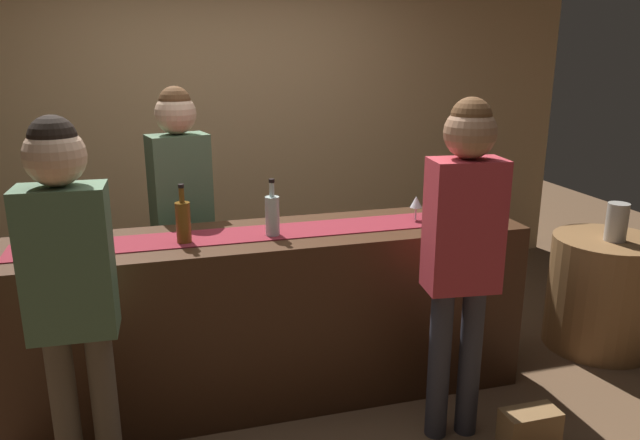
# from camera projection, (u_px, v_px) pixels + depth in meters

# --- Properties ---
(ground_plane) EXTENTS (10.00, 10.00, 0.00)m
(ground_plane) POSITION_uv_depth(u_px,v_px,m) (276.00, 392.00, 3.48)
(ground_plane) COLOR brown
(back_wall) EXTENTS (6.00, 0.12, 2.90)m
(back_wall) POSITION_uv_depth(u_px,v_px,m) (224.00, 106.00, 4.83)
(back_wall) COLOR tan
(back_wall) RESTS_ON ground
(bar_counter) EXTENTS (2.74, 0.60, 0.96)m
(bar_counter) POSITION_uv_depth(u_px,v_px,m) (274.00, 315.00, 3.34)
(bar_counter) COLOR #3D2314
(bar_counter) RESTS_ON ground
(counter_runner_cloth) EXTENTS (2.61, 0.28, 0.01)m
(counter_runner_cloth) POSITION_uv_depth(u_px,v_px,m) (272.00, 232.00, 3.21)
(counter_runner_cloth) COLOR maroon
(counter_runner_cloth) RESTS_ON bar_counter
(wine_bottle_amber) EXTENTS (0.07, 0.07, 0.30)m
(wine_bottle_amber) POSITION_uv_depth(u_px,v_px,m) (183.00, 221.00, 3.01)
(wine_bottle_amber) COLOR brown
(wine_bottle_amber) RESTS_ON bar_counter
(wine_bottle_green) EXTENTS (0.07, 0.07, 0.30)m
(wine_bottle_green) POSITION_uv_depth(u_px,v_px,m) (439.00, 197.00, 3.51)
(wine_bottle_green) COLOR #194723
(wine_bottle_green) RESTS_ON bar_counter
(wine_bottle_clear) EXTENTS (0.07, 0.07, 0.30)m
(wine_bottle_clear) POSITION_uv_depth(u_px,v_px,m) (272.00, 215.00, 3.13)
(wine_bottle_clear) COLOR #B2C6C1
(wine_bottle_clear) RESTS_ON bar_counter
(wine_glass_near_customer) EXTENTS (0.07, 0.07, 0.14)m
(wine_glass_near_customer) POSITION_uv_depth(u_px,v_px,m) (416.00, 203.00, 3.41)
(wine_glass_near_customer) COLOR silver
(wine_glass_near_customer) RESTS_ON bar_counter
(wine_glass_mid_counter) EXTENTS (0.07, 0.07, 0.14)m
(wine_glass_mid_counter) POSITION_uv_depth(u_px,v_px,m) (97.00, 226.00, 2.97)
(wine_glass_mid_counter) COLOR silver
(wine_glass_mid_counter) RESTS_ON bar_counter
(bartender) EXTENTS (0.38, 0.28, 1.69)m
(bartender) POSITION_uv_depth(u_px,v_px,m) (181.00, 196.00, 3.61)
(bartender) COLOR #26262B
(bartender) RESTS_ON ground
(customer_sipping) EXTENTS (0.36, 0.24, 1.70)m
(customer_sipping) POSITION_uv_depth(u_px,v_px,m) (463.00, 237.00, 2.83)
(customer_sipping) COLOR #33333D
(customer_sipping) RESTS_ON ground
(customer_browsing) EXTENTS (0.35, 0.23, 1.67)m
(customer_browsing) POSITION_uv_depth(u_px,v_px,m) (69.00, 276.00, 2.41)
(customer_browsing) COLOR brown
(customer_browsing) RESTS_ON ground
(round_side_table) EXTENTS (0.68, 0.68, 0.74)m
(round_side_table) POSITION_uv_depth(u_px,v_px,m) (602.00, 293.00, 3.93)
(round_side_table) COLOR olive
(round_side_table) RESTS_ON ground
(vase_on_side_table) EXTENTS (0.13, 0.13, 0.24)m
(vase_on_side_table) POSITION_uv_depth(u_px,v_px,m) (617.00, 222.00, 3.76)
(vase_on_side_table) COLOR #A8A399
(vase_on_side_table) RESTS_ON round_side_table
(handbag) EXTENTS (0.28, 0.14, 0.22)m
(handbag) POSITION_uv_depth(u_px,v_px,m) (529.00, 431.00, 2.94)
(handbag) COLOR olive
(handbag) RESTS_ON ground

